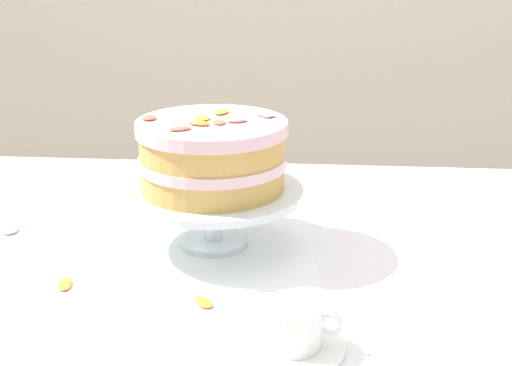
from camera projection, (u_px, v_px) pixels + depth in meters
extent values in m
cube|color=white|center=(285.00, 267.00, 1.14)|extent=(1.40, 1.00, 0.03)
cylinder|color=brown|center=(35.00, 327.00, 1.68)|extent=(0.06, 0.06, 0.71)
cube|color=white|center=(214.00, 245.00, 1.18)|extent=(0.35, 0.35, 0.00)
cylinder|color=silver|center=(214.00, 241.00, 1.18)|extent=(0.11, 0.11, 0.01)
cylinder|color=silver|center=(214.00, 217.00, 1.16)|extent=(0.03, 0.03, 0.07)
cylinder|color=silver|center=(213.00, 192.00, 1.15)|extent=(0.29, 0.29, 0.01)
cylinder|color=tan|center=(213.00, 177.00, 1.14)|extent=(0.23, 0.23, 0.04)
cylinder|color=beige|center=(212.00, 161.00, 1.13)|extent=(0.23, 0.23, 0.02)
cylinder|color=tan|center=(212.00, 145.00, 1.12)|extent=(0.23, 0.23, 0.04)
cylinder|color=beige|center=(212.00, 127.00, 1.11)|extent=(0.24, 0.24, 0.02)
ellipsoid|color=pink|center=(266.00, 115.00, 1.14)|extent=(0.03, 0.04, 0.01)
ellipsoid|color=orange|center=(199.00, 123.00, 1.08)|extent=(0.04, 0.03, 0.01)
ellipsoid|color=pink|center=(237.00, 120.00, 1.10)|extent=(0.04, 0.03, 0.01)
ellipsoid|color=yellow|center=(221.00, 112.00, 1.16)|extent=(0.03, 0.04, 0.01)
ellipsoid|color=yellow|center=(202.00, 118.00, 1.12)|extent=(0.02, 0.04, 0.01)
ellipsoid|color=#E56B51|center=(149.00, 118.00, 1.12)|extent=(0.03, 0.03, 0.01)
ellipsoid|color=orange|center=(233.00, 119.00, 1.11)|extent=(0.03, 0.04, 0.01)
ellipsoid|color=pink|center=(267.00, 115.00, 1.14)|extent=(0.04, 0.03, 0.01)
ellipsoid|color=#E56B51|center=(180.00, 128.00, 1.06)|extent=(0.04, 0.03, 0.00)
ellipsoid|color=#E56B51|center=(219.00, 122.00, 1.10)|extent=(0.03, 0.03, 0.00)
cylinder|color=white|center=(291.00, 347.00, 0.88)|extent=(0.13, 0.13, 0.01)
cylinder|color=white|center=(292.00, 324.00, 0.87)|extent=(0.08, 0.08, 0.05)
torus|color=white|center=(331.00, 324.00, 0.87)|extent=(0.03, 0.01, 0.03)
ellipsoid|color=orange|center=(65.00, 284.00, 1.04)|extent=(0.03, 0.05, 0.01)
ellipsoid|color=pink|center=(10.00, 230.00, 1.23)|extent=(0.04, 0.04, 0.01)
ellipsoid|color=orange|center=(204.00, 302.00, 0.99)|extent=(0.04, 0.04, 0.01)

